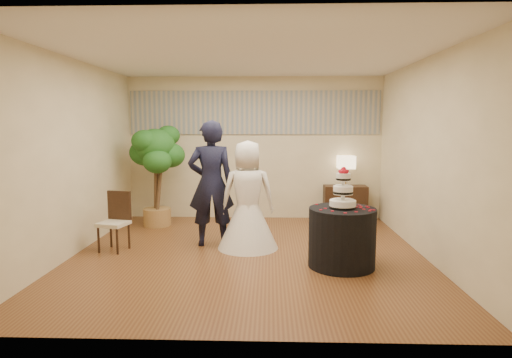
{
  "coord_description": "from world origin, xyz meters",
  "views": [
    {
      "loc": [
        0.31,
        -5.99,
        1.86
      ],
      "look_at": [
        0.1,
        0.4,
        1.05
      ],
      "focal_mm": 30.0,
      "sensor_mm": 36.0,
      "label": 1
    }
  ],
  "objects_px": {
    "cake_table": "(342,237)",
    "ficus_tree": "(156,175)",
    "groom": "(211,184)",
    "table_lamp": "(346,171)",
    "side_chair": "(113,222)",
    "console": "(345,203)",
    "wedding_cake": "(343,188)",
    "bride": "(248,195)"
  },
  "relations": [
    {
      "from": "cake_table",
      "to": "table_lamp",
      "type": "relative_size",
      "value": 1.51
    },
    {
      "from": "table_lamp",
      "to": "ficus_tree",
      "type": "height_order",
      "value": "ficus_tree"
    },
    {
      "from": "wedding_cake",
      "to": "side_chair",
      "type": "height_order",
      "value": "wedding_cake"
    },
    {
      "from": "console",
      "to": "ficus_tree",
      "type": "bearing_deg",
      "value": -171.25
    },
    {
      "from": "wedding_cake",
      "to": "ficus_tree",
      "type": "bearing_deg",
      "value": 143.91
    },
    {
      "from": "bride",
      "to": "ficus_tree",
      "type": "height_order",
      "value": "ficus_tree"
    },
    {
      "from": "wedding_cake",
      "to": "console",
      "type": "distance_m",
      "value": 2.91
    },
    {
      "from": "side_chair",
      "to": "table_lamp",
      "type": "bearing_deg",
      "value": 42.99
    },
    {
      "from": "cake_table",
      "to": "console",
      "type": "height_order",
      "value": "cake_table"
    },
    {
      "from": "groom",
      "to": "cake_table",
      "type": "distance_m",
      "value": 2.16
    },
    {
      "from": "groom",
      "to": "ficus_tree",
      "type": "distance_m",
      "value": 1.73
    },
    {
      "from": "wedding_cake",
      "to": "side_chair",
      "type": "bearing_deg",
      "value": 169.49
    },
    {
      "from": "side_chair",
      "to": "ficus_tree",
      "type": "bearing_deg",
      "value": 95.39
    },
    {
      "from": "bride",
      "to": "cake_table",
      "type": "height_order",
      "value": "bride"
    },
    {
      "from": "wedding_cake",
      "to": "groom",
      "type": "bearing_deg",
      "value": 152.56
    },
    {
      "from": "cake_table",
      "to": "console",
      "type": "distance_m",
      "value": 2.82
    },
    {
      "from": "groom",
      "to": "ficus_tree",
      "type": "xyz_separation_m",
      "value": [
        -1.19,
        1.26,
        -0.02
      ]
    },
    {
      "from": "cake_table",
      "to": "ficus_tree",
      "type": "height_order",
      "value": "ficus_tree"
    },
    {
      "from": "groom",
      "to": "ficus_tree",
      "type": "height_order",
      "value": "groom"
    },
    {
      "from": "bride",
      "to": "side_chair",
      "type": "xyz_separation_m",
      "value": [
        -1.98,
        -0.21,
        -0.38
      ]
    },
    {
      "from": "cake_table",
      "to": "ficus_tree",
      "type": "xyz_separation_m",
      "value": [
        -3.04,
        2.22,
        0.56
      ]
    },
    {
      "from": "groom",
      "to": "table_lamp",
      "type": "relative_size",
      "value": 3.33
    },
    {
      "from": "bride",
      "to": "console",
      "type": "distance_m",
      "value": 2.7
    },
    {
      "from": "ficus_tree",
      "to": "side_chair",
      "type": "distance_m",
      "value": 1.7
    },
    {
      "from": "bride",
      "to": "ficus_tree",
      "type": "relative_size",
      "value": 0.86
    },
    {
      "from": "cake_table",
      "to": "ficus_tree",
      "type": "relative_size",
      "value": 0.46
    },
    {
      "from": "ficus_tree",
      "to": "side_chair",
      "type": "bearing_deg",
      "value": -97.82
    },
    {
      "from": "console",
      "to": "ficus_tree",
      "type": "distance_m",
      "value": 3.66
    },
    {
      "from": "wedding_cake",
      "to": "ficus_tree",
      "type": "xyz_separation_m",
      "value": [
        -3.04,
        2.22,
        -0.11
      ]
    },
    {
      "from": "side_chair",
      "to": "wedding_cake",
      "type": "bearing_deg",
      "value": 2.71
    },
    {
      "from": "wedding_cake",
      "to": "table_lamp",
      "type": "distance_m",
      "value": 2.82
    },
    {
      "from": "groom",
      "to": "bride",
      "type": "relative_size",
      "value": 1.18
    },
    {
      "from": "groom",
      "to": "wedding_cake",
      "type": "bearing_deg",
      "value": 144.59
    },
    {
      "from": "groom",
      "to": "bride",
      "type": "distance_m",
      "value": 0.61
    },
    {
      "from": "cake_table",
      "to": "console",
      "type": "xyz_separation_m",
      "value": [
        0.52,
        2.77,
        -0.05
      ]
    },
    {
      "from": "groom",
      "to": "table_lamp",
      "type": "height_order",
      "value": "groom"
    },
    {
      "from": "wedding_cake",
      "to": "table_lamp",
      "type": "xyz_separation_m",
      "value": [
        0.52,
        2.77,
        -0.08
      ]
    },
    {
      "from": "side_chair",
      "to": "groom",
      "type": "bearing_deg",
      "value": 27.39
    },
    {
      "from": "table_lamp",
      "to": "ficus_tree",
      "type": "relative_size",
      "value": 0.31
    },
    {
      "from": "cake_table",
      "to": "table_lamp",
      "type": "xyz_separation_m",
      "value": [
        0.52,
        2.77,
        0.59
      ]
    },
    {
      "from": "cake_table",
      "to": "wedding_cake",
      "type": "bearing_deg",
      "value": 0.0
    },
    {
      "from": "bride",
      "to": "wedding_cake",
      "type": "xyz_separation_m",
      "value": [
        1.28,
        -0.82,
        0.24
      ]
    }
  ]
}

